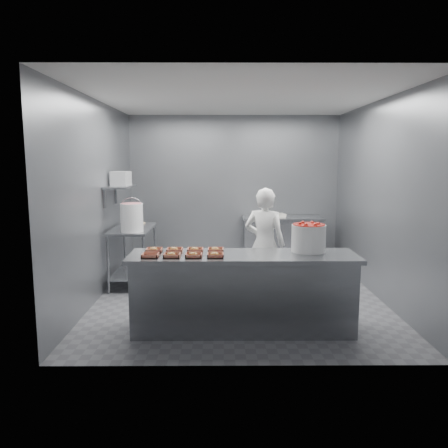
# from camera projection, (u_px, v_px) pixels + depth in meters

# --- Properties ---
(floor) EXTENTS (4.50, 4.50, 0.00)m
(floor) POSITION_uv_depth(u_px,v_px,m) (238.00, 294.00, 6.43)
(floor) COLOR #4C4C51
(floor) RESTS_ON ground
(ceiling) EXTENTS (4.50, 4.50, 0.00)m
(ceiling) POSITION_uv_depth(u_px,v_px,m) (239.00, 98.00, 6.02)
(ceiling) COLOR white
(ceiling) RESTS_ON wall_back
(wall_back) EXTENTS (4.00, 0.04, 2.80)m
(wall_back) POSITION_uv_depth(u_px,v_px,m) (234.00, 189.00, 8.45)
(wall_back) COLOR slate
(wall_back) RESTS_ON ground
(wall_left) EXTENTS (0.04, 4.50, 2.80)m
(wall_left) POSITION_uv_depth(u_px,v_px,m) (98.00, 200.00, 6.21)
(wall_left) COLOR slate
(wall_left) RESTS_ON ground
(wall_right) EXTENTS (0.04, 4.50, 2.80)m
(wall_right) POSITION_uv_depth(u_px,v_px,m) (378.00, 200.00, 6.23)
(wall_right) COLOR slate
(wall_right) RESTS_ON ground
(service_counter) EXTENTS (2.60, 0.70, 0.90)m
(service_counter) POSITION_uv_depth(u_px,v_px,m) (243.00, 292.00, 5.02)
(service_counter) COLOR slate
(service_counter) RESTS_ON ground
(prep_table) EXTENTS (0.60, 1.20, 0.90)m
(prep_table) POSITION_uv_depth(u_px,v_px,m) (133.00, 247.00, 6.92)
(prep_table) COLOR slate
(prep_table) RESTS_ON ground
(back_counter) EXTENTS (1.50, 0.60, 0.90)m
(back_counter) POSITION_uv_depth(u_px,v_px,m) (282.00, 240.00, 8.24)
(back_counter) COLOR slate
(back_counter) RESTS_ON ground
(wall_shelf) EXTENTS (0.35, 0.90, 0.03)m
(wall_shelf) POSITION_uv_depth(u_px,v_px,m) (120.00, 187.00, 6.78)
(wall_shelf) COLOR slate
(wall_shelf) RESTS_ON wall_left
(tray_0) EXTENTS (0.19, 0.18, 0.04)m
(tray_0) POSITION_uv_depth(u_px,v_px,m) (150.00, 255.00, 4.81)
(tray_0) COLOR tan
(tray_0) RESTS_ON service_counter
(tray_1) EXTENTS (0.19, 0.18, 0.06)m
(tray_1) POSITION_uv_depth(u_px,v_px,m) (172.00, 255.00, 4.81)
(tray_1) COLOR tan
(tray_1) RESTS_ON service_counter
(tray_2) EXTENTS (0.19, 0.18, 0.06)m
(tray_2) POSITION_uv_depth(u_px,v_px,m) (193.00, 255.00, 4.82)
(tray_2) COLOR tan
(tray_2) RESTS_ON service_counter
(tray_3) EXTENTS (0.19, 0.18, 0.06)m
(tray_3) POSITION_uv_depth(u_px,v_px,m) (215.00, 255.00, 4.82)
(tray_3) COLOR tan
(tray_3) RESTS_ON service_counter
(tray_4) EXTENTS (0.19, 0.18, 0.06)m
(tray_4) POSITION_uv_depth(u_px,v_px,m) (154.00, 250.00, 5.09)
(tray_4) COLOR tan
(tray_4) RESTS_ON service_counter
(tray_5) EXTENTS (0.19, 0.18, 0.06)m
(tray_5) POSITION_uv_depth(u_px,v_px,m) (174.00, 250.00, 5.09)
(tray_5) COLOR tan
(tray_5) RESTS_ON service_counter
(tray_6) EXTENTS (0.19, 0.18, 0.06)m
(tray_6) POSITION_uv_depth(u_px,v_px,m) (195.00, 250.00, 5.09)
(tray_6) COLOR tan
(tray_6) RESTS_ON service_counter
(tray_7) EXTENTS (0.19, 0.18, 0.06)m
(tray_7) POSITION_uv_depth(u_px,v_px,m) (216.00, 250.00, 5.09)
(tray_7) COLOR tan
(tray_7) RESTS_ON service_counter
(worker) EXTENTS (0.67, 0.56, 1.58)m
(worker) POSITION_uv_depth(u_px,v_px,m) (265.00, 244.00, 6.11)
(worker) COLOR white
(worker) RESTS_ON ground
(strawberry_tub) EXTENTS (0.39, 0.39, 0.33)m
(strawberry_tub) POSITION_uv_depth(u_px,v_px,m) (309.00, 237.00, 5.08)
(strawberry_tub) COLOR white
(strawberry_tub) RESTS_ON service_counter
(glaze_bucket) EXTENTS (0.35, 0.33, 0.51)m
(glaze_bucket) POSITION_uv_depth(u_px,v_px,m) (132.00, 217.00, 6.48)
(glaze_bucket) COLOR white
(glaze_bucket) RESTS_ON prep_table
(bucket_lid) EXTENTS (0.38, 0.38, 0.02)m
(bucket_lid) POSITION_uv_depth(u_px,v_px,m) (133.00, 224.00, 7.18)
(bucket_lid) COLOR white
(bucket_lid) RESTS_ON prep_table
(rag) EXTENTS (0.18, 0.17, 0.02)m
(rag) POSITION_uv_depth(u_px,v_px,m) (139.00, 223.00, 7.31)
(rag) COLOR #CCB28C
(rag) RESTS_ON prep_table
(appliance) EXTENTS (0.29, 0.32, 0.22)m
(appliance) POSITION_uv_depth(u_px,v_px,m) (121.00, 178.00, 6.82)
(appliance) COLOR gray
(appliance) RESTS_ON wall_shelf
(paper_stack) EXTENTS (0.33, 0.26, 0.06)m
(paper_stack) POSITION_uv_depth(u_px,v_px,m) (277.00, 215.00, 8.17)
(paper_stack) COLOR silver
(paper_stack) RESTS_ON back_counter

